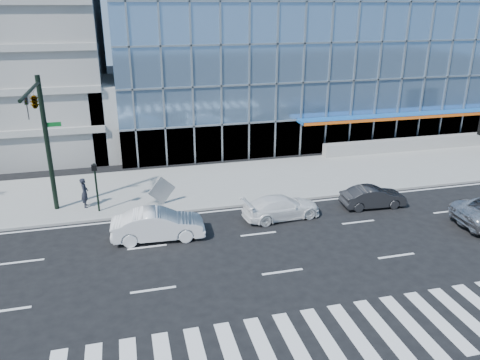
% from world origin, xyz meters
% --- Properties ---
extents(ground, '(160.00, 160.00, 0.00)m').
position_xyz_m(ground, '(0.00, 0.00, 0.00)').
color(ground, black).
rests_on(ground, ground).
extents(sidewalk, '(120.00, 8.00, 0.15)m').
position_xyz_m(sidewalk, '(0.00, 8.00, 0.07)').
color(sidewalk, gray).
rests_on(sidewalk, ground).
extents(theatre_building, '(42.00, 26.00, 15.00)m').
position_xyz_m(theatre_building, '(14.00, 26.00, 7.50)').
color(theatre_building, '#6C8FB5').
rests_on(theatre_building, ground).
extents(ramp_block, '(6.00, 8.00, 6.00)m').
position_xyz_m(ramp_block, '(-6.00, 18.00, 3.00)').
color(ramp_block, gray).
rests_on(ramp_block, ground).
extents(traffic_signal, '(1.14, 5.74, 8.00)m').
position_xyz_m(traffic_signal, '(-11.00, 4.57, 6.16)').
color(traffic_signal, black).
rests_on(traffic_signal, sidewalk).
extents(ped_signal_post, '(0.30, 0.33, 3.00)m').
position_xyz_m(ped_signal_post, '(-8.50, 4.94, 2.14)').
color(ped_signal_post, black).
rests_on(ped_signal_post, sidewalk).
extents(white_suv, '(4.79, 2.31, 1.34)m').
position_xyz_m(white_suv, '(1.89, 1.71, 0.67)').
color(white_suv, white).
rests_on(white_suv, ground).
extents(white_sedan, '(4.98, 2.00, 1.61)m').
position_xyz_m(white_sedan, '(-5.32, 0.84, 0.80)').
color(white_sedan, white).
rests_on(white_sedan, ground).
extents(dark_sedan, '(4.02, 1.57, 1.31)m').
position_xyz_m(dark_sedan, '(7.89, 1.80, 0.65)').
color(dark_sedan, black).
rests_on(dark_sedan, ground).
extents(pedestrian, '(0.46, 0.68, 1.85)m').
position_xyz_m(pedestrian, '(-9.29, 5.86, 1.07)').
color(pedestrian, black).
rests_on(pedestrian, sidewalk).
extents(tilted_panel, '(1.76, 0.65, 1.84)m').
position_xyz_m(tilted_panel, '(-4.70, 5.08, 1.07)').
color(tilted_panel, '#969696').
rests_on(tilted_panel, sidewalk).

